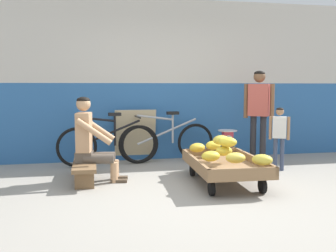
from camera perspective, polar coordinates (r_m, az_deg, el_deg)
ground_plane at (r=4.43m, az=4.27°, el=-10.86°), size 80.00×80.00×0.00m
back_wall at (r=6.83m, az=-1.74°, el=6.84°), size 16.00×0.30×2.78m
banana_cart at (r=5.10m, az=8.41°, el=-5.89°), size 0.90×1.47×0.36m
banana_pile at (r=5.06m, az=8.19°, el=-3.49°), size 0.80×1.44×0.26m
low_bench at (r=5.31m, az=-12.28°, el=-5.94°), size 0.31×1.10×0.27m
vendor_seated at (r=5.23m, az=-11.41°, el=-2.00°), size 0.71×0.54×1.14m
plastic_crate at (r=6.17m, az=8.80°, el=-4.69°), size 0.36×0.28×0.30m
weighing_scale at (r=6.12m, az=8.85°, el=-1.90°), size 0.30×0.30×0.29m
bicycle_near_left at (r=6.28m, az=-8.82°, el=-2.64°), size 1.66×0.48×0.86m
bicycle_far_left at (r=6.49m, az=-0.18°, el=-2.29°), size 1.66×0.48×0.86m
sign_board at (r=6.62m, az=-4.90°, el=-1.38°), size 0.70×0.20×0.89m
customer_adult at (r=6.40m, az=13.36°, el=2.83°), size 0.41×0.35×1.53m
customer_child at (r=6.04m, az=16.23°, el=-0.82°), size 0.28×0.20×0.96m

